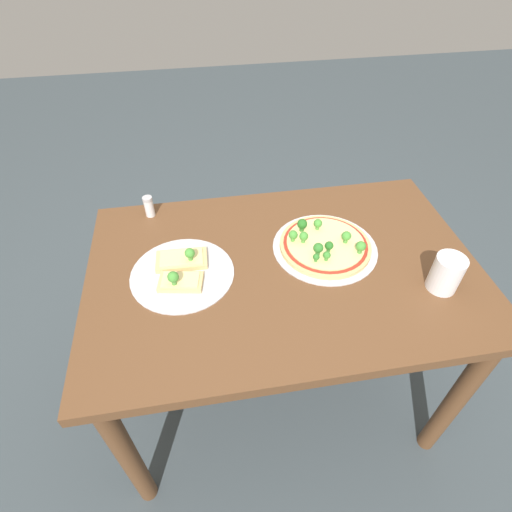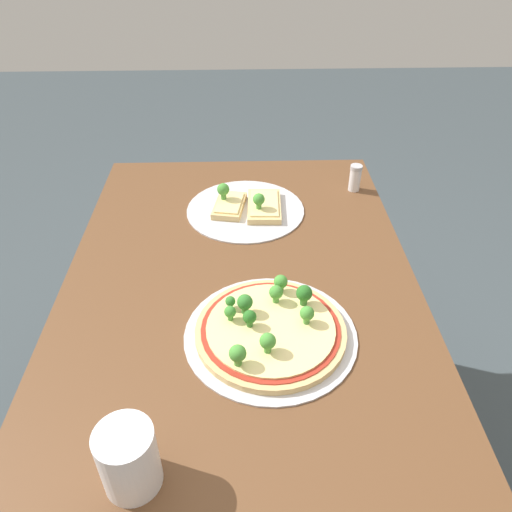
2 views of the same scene
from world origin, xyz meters
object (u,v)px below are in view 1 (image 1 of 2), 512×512
(pizza_tray_whole, at_px, (325,245))
(pizza_tray_slice, at_px, (182,271))
(drinking_cup, at_px, (446,273))
(condiment_shaker, at_px, (149,206))
(dining_table, at_px, (282,289))

(pizza_tray_whole, bearing_deg, pizza_tray_slice, -175.38)
(drinking_cup, relative_size, condiment_shaker, 1.49)
(pizza_tray_whole, distance_m, pizza_tray_slice, 0.45)
(dining_table, distance_m, pizza_tray_slice, 0.33)
(pizza_tray_slice, xyz_separation_m, condiment_shaker, (-0.10, 0.30, 0.03))
(dining_table, relative_size, condiment_shaker, 15.79)
(pizza_tray_whole, relative_size, condiment_shaker, 4.42)
(pizza_tray_whole, height_order, drinking_cup, drinking_cup)
(pizza_tray_whole, distance_m, condiment_shaker, 0.61)
(dining_table, xyz_separation_m, condiment_shaker, (-0.41, 0.32, 0.15))
(drinking_cup, bearing_deg, dining_table, 159.76)
(dining_table, distance_m, pizza_tray_whole, 0.20)
(pizza_tray_slice, bearing_deg, condiment_shaker, 108.20)
(drinking_cup, bearing_deg, pizza_tray_slice, 166.43)
(dining_table, xyz_separation_m, drinking_cup, (0.43, -0.16, 0.16))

